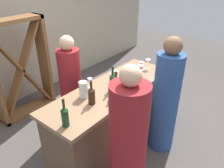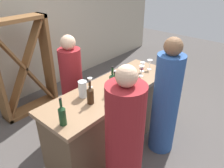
# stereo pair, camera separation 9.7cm
# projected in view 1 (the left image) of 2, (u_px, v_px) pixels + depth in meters

# --- Properties ---
(ground_plane) EXTENTS (12.00, 12.00, 0.00)m
(ground_plane) POSITION_uv_depth(u_px,v_px,m) (112.00, 141.00, 3.26)
(ground_plane) COLOR #4C4744
(back_wall) EXTENTS (8.00, 0.10, 2.80)m
(back_wall) POSITION_uv_depth(u_px,v_px,m) (13.00, 25.00, 3.81)
(back_wall) COLOR #B2A893
(back_wall) RESTS_ON ground
(bar_counter) EXTENTS (1.99, 0.66, 0.92)m
(bar_counter) POSITION_uv_depth(u_px,v_px,m) (112.00, 116.00, 3.04)
(bar_counter) COLOR brown
(bar_counter) RESTS_ON ground
(wine_rack) EXTENTS (0.97, 0.28, 1.63)m
(wine_rack) POSITION_uv_depth(u_px,v_px,m) (21.00, 69.00, 3.57)
(wine_rack) COLOR brown
(wine_rack) RESTS_ON ground
(wine_bottle_leftmost_olive_green) EXTENTS (0.07, 0.07, 0.30)m
(wine_bottle_leftmost_olive_green) POSITION_uv_depth(u_px,v_px,m) (65.00, 116.00, 2.10)
(wine_bottle_leftmost_olive_green) COLOR #193D1E
(wine_bottle_leftmost_olive_green) RESTS_ON bar_counter
(wine_bottle_second_left_amber_brown) EXTENTS (0.08, 0.08, 0.28)m
(wine_bottle_second_left_amber_brown) POSITION_uv_depth(u_px,v_px,m) (92.00, 95.00, 2.45)
(wine_bottle_second_left_amber_brown) COLOR #331E0F
(wine_bottle_second_left_amber_brown) RESTS_ON bar_counter
(wine_bottle_center_olive_green) EXTENTS (0.08, 0.08, 0.32)m
(wine_bottle_center_olive_green) POSITION_uv_depth(u_px,v_px,m) (116.00, 87.00, 2.58)
(wine_bottle_center_olive_green) COLOR #193D1E
(wine_bottle_center_olive_green) RESTS_ON bar_counter
(wine_bottle_second_right_olive_green) EXTENTS (0.08, 0.08, 0.33)m
(wine_bottle_second_right_olive_green) POSITION_uv_depth(u_px,v_px,m) (113.00, 82.00, 2.70)
(wine_bottle_second_right_olive_green) COLOR #193D1E
(wine_bottle_second_right_olive_green) RESTS_ON bar_counter
(wine_bottle_rightmost_olive_green) EXTENTS (0.07, 0.07, 0.32)m
(wine_bottle_rightmost_olive_green) POSITION_uv_depth(u_px,v_px,m) (126.00, 83.00, 2.68)
(wine_bottle_rightmost_olive_green) COLOR #193D1E
(wine_bottle_rightmost_olive_green) RESTS_ON bar_counter
(wine_bottle_far_right_dark_green) EXTENTS (0.07, 0.07, 0.30)m
(wine_bottle_far_right_dark_green) POSITION_uv_depth(u_px,v_px,m) (160.00, 63.00, 3.25)
(wine_bottle_far_right_dark_green) COLOR black
(wine_bottle_far_right_dark_green) RESTS_ON bar_counter
(wine_glass_near_left) EXTENTS (0.08, 0.08, 0.16)m
(wine_glass_near_left) POSITION_uv_depth(u_px,v_px,m) (140.00, 68.00, 3.09)
(wine_glass_near_left) COLOR white
(wine_glass_near_left) RESTS_ON bar_counter
(wine_glass_near_center) EXTENTS (0.08, 0.08, 0.15)m
(wine_glass_near_center) POSITION_uv_depth(u_px,v_px,m) (148.00, 62.00, 3.29)
(wine_glass_near_center) COLOR white
(wine_glass_near_center) RESTS_ON bar_counter
(wine_glass_near_right) EXTENTS (0.07, 0.07, 0.14)m
(wine_glass_near_right) POSITION_uv_depth(u_px,v_px,m) (141.00, 64.00, 3.24)
(wine_glass_near_right) COLOR white
(wine_glass_near_right) RESTS_ON bar_counter
(wine_glass_far_left) EXTENTS (0.07, 0.07, 0.14)m
(wine_glass_far_left) POSITION_uv_depth(u_px,v_px,m) (116.00, 74.00, 2.96)
(wine_glass_far_left) COLOR white
(wine_glass_far_left) RESTS_ON bar_counter
(wine_glass_far_center) EXTENTS (0.06, 0.06, 0.13)m
(wine_glass_far_center) POSITION_uv_depth(u_px,v_px,m) (90.00, 81.00, 2.78)
(wine_glass_far_center) COLOR white
(wine_glass_far_center) RESTS_ON bar_counter
(water_pitcher) EXTENTS (0.10, 0.10, 0.20)m
(water_pitcher) POSITION_uv_depth(u_px,v_px,m) (83.00, 90.00, 2.58)
(water_pitcher) COLOR silver
(water_pitcher) RESTS_ON bar_counter
(person_left_guest) EXTENTS (0.43, 0.43, 1.61)m
(person_left_guest) POSITION_uv_depth(u_px,v_px,m) (165.00, 101.00, 2.86)
(person_left_guest) COLOR #284C8C
(person_left_guest) RESTS_ON ground
(person_center_guest) EXTENTS (0.43, 0.43, 1.61)m
(person_center_guest) POSITION_uv_depth(u_px,v_px,m) (128.00, 146.00, 2.15)
(person_center_guest) COLOR maroon
(person_center_guest) RESTS_ON ground
(person_server_behind) EXTENTS (0.32, 0.32, 1.49)m
(person_server_behind) POSITION_uv_depth(u_px,v_px,m) (71.00, 88.00, 3.27)
(person_server_behind) COLOR maroon
(person_server_behind) RESTS_ON ground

